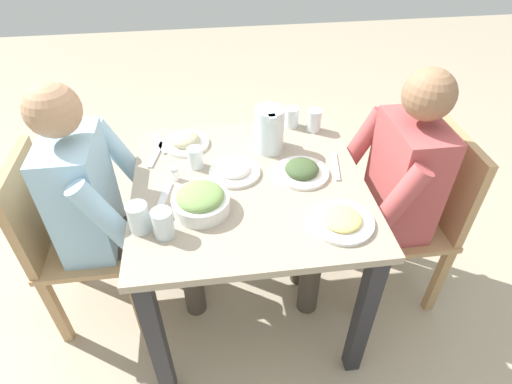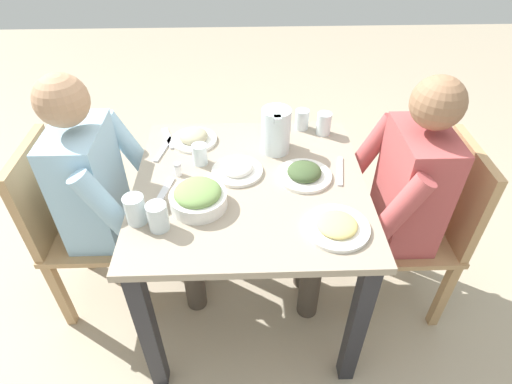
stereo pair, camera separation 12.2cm
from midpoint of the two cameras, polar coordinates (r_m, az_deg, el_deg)
ground_plane at (r=2.15m, az=1.05°, el=-14.40°), size 8.00×8.00×0.00m
dining_table at (r=1.69m, az=1.29°, el=-2.13°), size 0.88×0.88×0.74m
chair_near at (r=1.98m, az=23.82°, el=-3.98°), size 0.40×0.40×0.86m
chair_far at (r=1.95m, az=-21.77°, el=-3.85°), size 0.40×0.40×0.86m
diner_near at (r=1.81m, az=19.16°, el=-0.95°), size 0.48×0.53×1.15m
diner_far at (r=1.80m, az=-16.78°, el=-0.48°), size 0.48×0.53×1.15m
water_pitcher at (r=1.74m, az=4.74°, el=8.27°), size 0.16×0.12×0.19m
salad_bowl at (r=1.48m, az=-5.52°, el=-0.74°), size 0.20×0.20×0.09m
plate_dolmas at (r=1.64m, az=8.68°, el=2.48°), size 0.21×0.21×0.05m
plate_fries at (r=1.45m, az=13.29°, el=-4.59°), size 0.22×0.22×0.04m
plate_yoghurt at (r=1.64m, az=-0.46°, el=3.05°), size 0.20×0.20×0.05m
plate_beans at (r=1.84m, az=-6.56°, el=7.31°), size 0.20×0.20×0.06m
water_glass_near_left at (r=1.45m, az=-13.75°, el=-2.41°), size 0.07×0.07×0.10m
water_glass_near_right at (r=1.90m, az=11.03°, el=9.03°), size 0.06×0.06×0.10m
water_glass_far_right at (r=1.69m, az=-5.57°, el=5.06°), size 0.06×0.06×0.09m
water_glass_far_left at (r=1.41m, az=-10.77°, el=-3.40°), size 0.07×0.07×0.10m
water_glass_center at (r=1.93m, az=8.08°, el=9.66°), size 0.06×0.06×0.09m
salt_shaker at (r=1.65m, az=-8.46°, el=3.05°), size 0.03×0.03×0.05m
fork_near at (r=1.58m, az=-10.22°, el=-0.05°), size 0.17×0.06×0.01m
knife_near at (r=1.70m, az=13.36°, el=2.73°), size 0.19×0.05×0.01m
fork_far at (r=1.88m, az=-9.94°, el=7.14°), size 0.17×0.08×0.01m
knife_far at (r=1.81m, az=-10.52°, el=5.69°), size 0.18×0.06×0.01m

